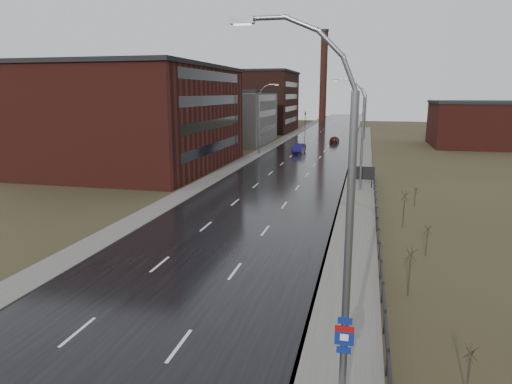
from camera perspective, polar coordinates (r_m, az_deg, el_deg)
The scene contains 24 objects.
road at distance 72.58m, azimuth 6.19°, elevation 4.37°, with size 14.00×300.00×0.06m, color black.
sidewalk_right at distance 47.35m, azimuth 12.58°, elevation -0.01°, with size 3.20×180.00×0.18m, color #595651.
curb_right at distance 47.39m, azimuth 10.74°, elevation 0.08°, with size 0.16×180.00×0.18m, color slate.
sidewalk_left at distance 74.05m, azimuth -0.13°, elevation 4.63°, with size 2.40×260.00×0.12m, color #595651.
warehouse_near at distance 63.95m, azimuth -14.78°, elevation 9.04°, with size 22.44×28.56×13.50m.
warehouse_mid at distance 93.46m, azimuth -3.40°, elevation 9.40°, with size 16.32×20.40×10.50m.
warehouse_far at distance 123.59m, azimuth -1.57°, elevation 11.28°, with size 26.52×24.48×15.50m.
building_right at distance 95.85m, azimuth 26.52°, elevation 7.62°, with size 18.36×16.32×8.50m.
smokestack at distance 162.12m, azimuth 8.43°, elevation 14.13°, with size 2.70×2.70×30.70m.
streetlight_main at distance 13.88m, azimuth 10.24°, elevation -4.16°, with size 3.91×0.29×12.11m.
streetlight_right_mid at distance 47.50m, azimuth 12.81°, elevation 7.04°, with size 3.36×0.28×11.35m.
streetlight_left at distance 75.34m, azimuth 0.61°, elevation 9.17°, with size 3.36×0.28×11.35m.
streetlight_right_far at distance 101.40m, azimuth 13.36°, elevation 9.65°, with size 3.36×0.28×11.35m.
guardrail at distance 31.05m, azimuth 15.11°, elevation -5.44°, with size 0.10×53.05×1.10m.
shrub_b at distance 17.70m, azimuth 25.07°, elevation -19.42°, with size 0.44×0.46×1.83m.
shrub_c at distance 24.12m, azimuth 18.65°, elevation -9.28°, with size 0.60×0.63×2.53m.
shrub_d at distance 30.28m, azimuth 20.58°, elevation -5.58°, with size 0.48×0.50×1.99m.
shrub_e at distance 35.93m, azimuth 18.02°, elevation -1.91°, with size 0.66×0.70×2.82m.
shrub_f at distance 43.09m, azimuth 19.27°, elevation -0.50°, with size 0.42×0.44×1.73m.
billboard at distance 49.01m, azimuth 13.30°, elevation 2.23°, with size 2.26×0.17×2.43m.
traffic_light_left at distance 132.54m, azimuth 6.19°, elevation 9.92°, with size 0.58×2.73×5.30m.
traffic_light_right at distance 131.43m, azimuth 13.22°, elevation 9.65°, with size 0.58×2.73×5.30m.
car_near at distance 77.09m, azimuth 5.39°, elevation 5.42°, with size 1.65×4.74×1.56m, color #120E49.
car_far at distance 94.04m, azimuth 9.77°, elevation 6.47°, with size 1.60×3.99×1.36m, color #410A0C.
Camera 1 is at (9.15, -11.31, 9.94)m, focal length 32.00 mm.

